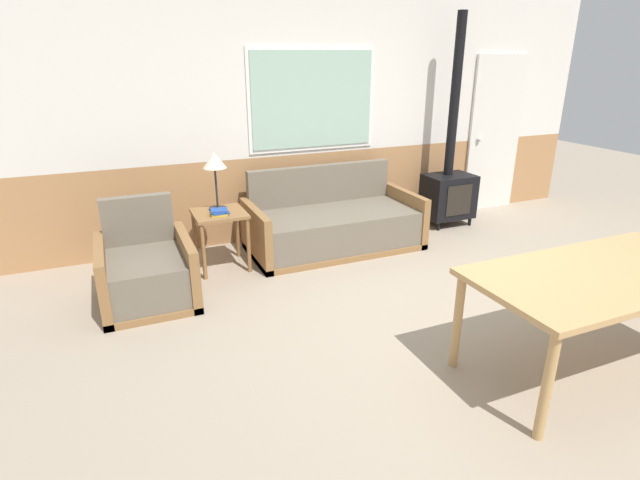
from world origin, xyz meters
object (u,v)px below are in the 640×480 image
object	(u,v)px
side_table	(220,223)
dining_table	(604,281)
wood_stove	(449,182)
table_lamp	(215,164)
armchair	(147,273)
couch	(334,226)

from	to	relation	value
side_table	dining_table	bearing A→B (deg)	-54.63
dining_table	wood_stove	distance (m)	3.09
table_lamp	dining_table	size ratio (longest dim) A/B	0.32
armchair	side_table	world-z (taller)	armchair
dining_table	side_table	bearing A→B (deg)	125.37
armchair	table_lamp	distance (m)	1.22
side_table	table_lamp	bearing A→B (deg)	84.86
couch	side_table	world-z (taller)	couch
table_lamp	couch	bearing A→B (deg)	-1.74
couch	side_table	distance (m)	1.27
couch	wood_stove	distance (m)	1.69
couch	dining_table	distance (m)	2.84
side_table	wood_stove	distance (m)	2.91
side_table	dining_table	xyz separation A→B (m)	(1.91, -2.69, 0.18)
armchair	dining_table	distance (m)	3.50
dining_table	table_lamp	bearing A→B (deg)	124.40
couch	dining_table	xyz separation A→B (m)	(0.66, -2.74, 0.40)
armchair	wood_stove	xyz separation A→B (m)	(3.66, 0.69, 0.29)
couch	armchair	distance (m)	2.06
table_lamp	dining_table	world-z (taller)	table_lamp
table_lamp	dining_table	bearing A→B (deg)	-55.60
side_table	dining_table	distance (m)	3.30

